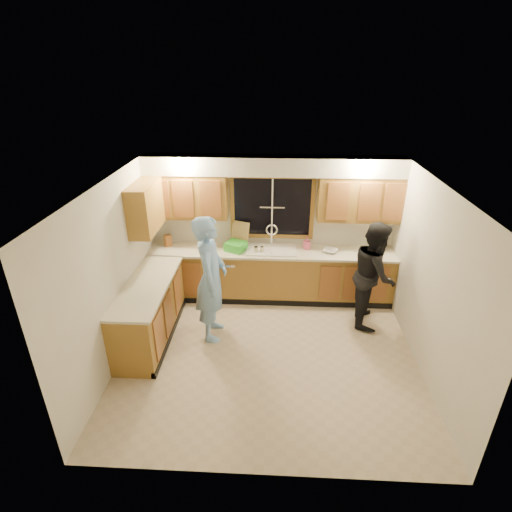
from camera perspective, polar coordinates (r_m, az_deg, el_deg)
The scene contains 26 objects.
floor at distance 5.98m, azimuth 1.75°, elevation -13.79°, with size 4.20×4.20×0.00m, color #BCAA90.
ceiling at distance 4.80m, azimuth 2.15°, elevation 9.89°, with size 4.20×4.20×0.00m, color white.
wall_back at distance 7.00m, azimuth 2.28°, elevation 4.30°, with size 4.20×4.20×0.00m, color beige.
wall_left at distance 5.70m, azimuth -19.69°, elevation -2.55°, with size 3.80×3.80×0.00m, color beige.
wall_right at distance 5.66m, azimuth 23.76°, elevation -3.54°, with size 3.80×3.80×0.00m, color beige.
base_cabinets_back at distance 7.07m, azimuth 2.12°, elevation -2.72°, with size 4.20×0.60×0.88m, color olive.
base_cabinets_left at distance 6.28m, azimuth -14.90°, elevation -7.66°, with size 0.60×1.90×0.88m, color olive.
countertop_back at distance 6.85m, azimuth 2.18°, elevation 0.61°, with size 4.20×0.63×0.04m, color beige.
countertop_left at distance 6.04m, azimuth -15.26°, elevation -4.02°, with size 0.63×1.90×0.04m, color beige.
upper_cabinets_left at distance 6.82m, azimuth -9.86°, elevation 8.46°, with size 1.35×0.33×0.75m, color olive.
upper_cabinets_right at distance 6.79m, azimuth 14.57°, elevation 7.94°, with size 1.35×0.33×0.75m, color olive.
upper_cabinets_return at distance 6.39m, azimuth -15.50°, elevation 6.72°, with size 0.33×0.90×0.75m, color olive.
soffit at distance 6.50m, azimuth 2.42°, elevation 12.78°, with size 4.20×0.35×0.30m, color beige.
window_frame at distance 6.87m, azimuth 2.33°, elevation 6.99°, with size 1.44×0.03×1.14m.
sink at distance 6.88m, azimuth 2.18°, elevation 0.41°, with size 0.86×0.52×0.57m.
dishwasher at distance 7.13m, azimuth -4.73°, elevation -2.79°, with size 0.60×0.56×0.82m, color white.
stove at distance 5.84m, azimuth -16.52°, elevation -10.62°, with size 0.58×0.75×0.90m, color white.
man at distance 5.88m, azimuth -6.45°, elevation -3.27°, with size 0.71×0.47×1.95m, color #7EB1EE.
woman at distance 6.48m, azimuth 16.49°, elevation -2.52°, with size 0.83×0.65×1.71m, color black.
knife_block at distance 7.14m, azimuth -12.48°, elevation 2.17°, with size 0.11×0.09×0.21m, color #9B5C2A.
cutting_board at distance 6.96m, azimuth -2.28°, elevation 3.18°, with size 0.33×0.02×0.44m, color tan.
dish_crate at distance 6.84m, azimuth -2.92°, elevation 1.41°, with size 0.31×0.29×0.15m, color green.
soap_bottle at distance 6.92m, azimuth 7.29°, elevation 1.85°, with size 0.10×0.10×0.21m, color #DD547C.
bowl at distance 6.88m, azimuth 10.58°, elevation 0.74°, with size 0.24×0.24×0.06m, color silver.
can_left at distance 6.72m, azimuth -0.01°, elevation 0.86°, with size 0.07×0.07×0.12m, color #B7AC8C.
can_right at distance 6.75m, azimuth 0.85°, elevation 0.92°, with size 0.06×0.06×0.11m, color #B7AC8C.
Camera 1 is at (0.06, -4.61, 3.81)m, focal length 28.00 mm.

